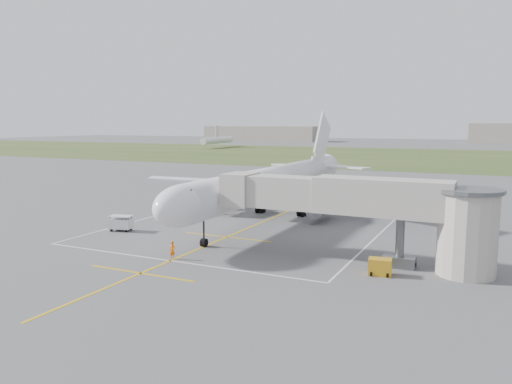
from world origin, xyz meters
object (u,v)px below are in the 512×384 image
at_px(jet_bridge, 373,208).
at_px(ramp_worker_nose, 172,250).
at_px(airliner, 269,184).
at_px(ramp_worker_wing, 214,208).
at_px(gpu_unit, 380,267).
at_px(baggage_cart, 121,223).

distance_m(jet_bridge, ramp_worker_nose, 17.42).
bearing_deg(airliner, ramp_worker_wing, 178.50).
height_order(airliner, gpu_unit, airliner).
relative_size(airliner, ramp_worker_wing, 27.26).
distance_m(airliner, ramp_worker_wing, 8.60).
relative_size(jet_bridge, ramp_worker_wing, 13.65).
height_order(airliner, ramp_worker_wing, airliner).
xyz_separation_m(airliner, gpu_unit, (17.03, -17.13, -3.75)).
relative_size(airliner, ramp_worker_nose, 30.05).
height_order(gpu_unit, ramp_worker_nose, ramp_worker_nose).
xyz_separation_m(airliner, ramp_worker_nose, (-0.15, -20.23, -3.61)).
height_order(gpu_unit, ramp_worker_wing, ramp_worker_wing).
xyz_separation_m(gpu_unit, ramp_worker_wing, (-24.88, 17.34, 0.21)).
bearing_deg(ramp_worker_nose, baggage_cart, 146.47).
xyz_separation_m(jet_bridge, ramp_worker_wing, (-23.56, 14.46, -3.89)).
relative_size(gpu_unit, baggage_cart, 0.71).
height_order(jet_bridge, ramp_worker_wing, jet_bridge).
relative_size(baggage_cart, ramp_worker_nose, 1.72).
distance_m(jet_bridge, gpu_unit, 5.18).
bearing_deg(ramp_worker_wing, jet_bridge, -158.04).
bearing_deg(airliner, jet_bridge, -42.19).
bearing_deg(airliner, gpu_unit, -45.16).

